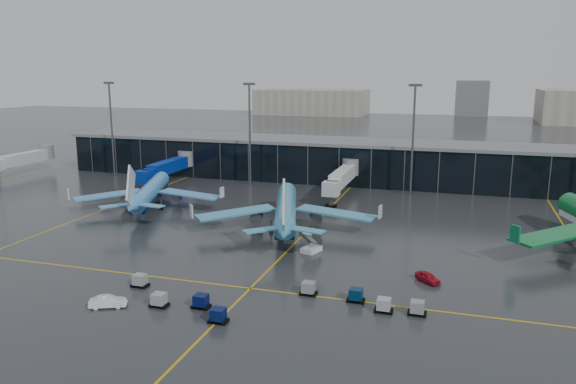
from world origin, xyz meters
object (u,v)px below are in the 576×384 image
(airliner_arkefly, at_px, (150,182))
(service_van_white, at_px, (108,302))
(airliner_klm_near, at_px, (286,197))
(mobile_airstair, at_px, (311,247))
(service_van_red, at_px, (428,277))
(baggage_carts, at_px, (271,299))

(airliner_arkefly, xyz_separation_m, service_van_white, (21.77, -46.65, -4.91))
(airliner_klm_near, distance_m, service_van_white, 41.66)
(airliner_klm_near, relative_size, mobile_airstair, 10.46)
(airliner_arkefly, bearing_deg, service_van_red, -43.76)
(airliner_arkefly, height_order, mobile_airstair, airliner_arkefly)
(mobile_airstair, bearing_deg, airliner_arkefly, 174.54)
(airliner_arkefly, relative_size, baggage_carts, 0.95)
(airliner_arkefly, distance_m, service_van_red, 64.56)
(baggage_carts, height_order, service_van_red, baggage_carts)
(service_van_white, bearing_deg, airliner_klm_near, -39.71)
(airliner_klm_near, height_order, service_van_white, airliner_klm_near)
(airliner_klm_near, height_order, service_van_red, airliner_klm_near)
(service_van_white, bearing_deg, mobile_airstair, -58.11)
(mobile_airstair, xyz_separation_m, service_van_white, (-18.27, -28.29, -0.03))
(airliner_klm_near, relative_size, service_van_red, 9.73)
(baggage_carts, relative_size, mobile_airstair, 10.30)
(service_van_red, relative_size, service_van_white, 0.90)
(baggage_carts, bearing_deg, service_van_white, -160.94)
(baggage_carts, bearing_deg, airliner_klm_near, 104.52)
(airliner_klm_near, distance_m, service_van_red, 33.57)
(baggage_carts, distance_m, service_van_red, 22.65)
(airliner_arkefly, bearing_deg, mobile_airstair, -44.24)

